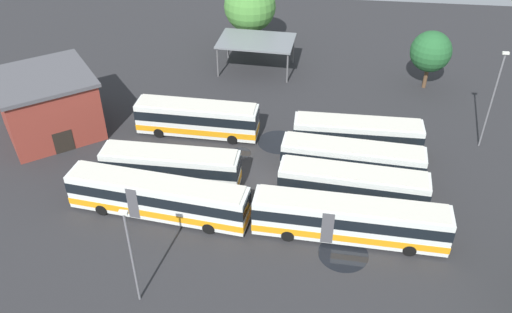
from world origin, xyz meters
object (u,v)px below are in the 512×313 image
object	(u,v)px
bus_row1_slot3	(357,136)
maintenance_shelter	(256,42)
bus_row1_slot1	(352,187)
lamp_post_far_corner	(493,97)
bus_row0_slot1	(171,167)
bus_row1_slot0	(349,220)
tree_northwest	(250,6)
bus_row0_slot0	(157,197)
lamp_post_mid_lot	(131,253)
tree_north_edge	(431,52)
bus_row1_slot2	(352,161)
depot_building	(48,104)
bus_row0_slot3	(197,118)

from	to	relation	value
bus_row1_slot3	maintenance_shelter	xyz separation A→B (m)	(-11.39, 16.03, 1.76)
bus_row1_slot1	bus_row1_slot3	distance (m)	7.65
bus_row1_slot1	lamp_post_far_corner	distance (m)	16.44
bus_row0_slot1	lamp_post_far_corner	xyz separation A→B (m)	(27.70, 9.41, 3.45)
bus_row1_slot0	tree_northwest	bearing A→B (deg)	109.46
bus_row0_slot0	maintenance_shelter	distance (m)	27.31
lamp_post_mid_lot	lamp_post_far_corner	world-z (taller)	lamp_post_far_corner
lamp_post_mid_lot	tree_north_edge	xyz separation A→B (m)	(23.09, 33.32, -0.01)
maintenance_shelter	tree_northwest	distance (m)	6.95
maintenance_shelter	tree_northwest	bearing A→B (deg)	103.92
bus_row1_slot1	bus_row1_slot3	bearing A→B (deg)	85.52
maintenance_shelter	bus_row1_slot0	bearing A→B (deg)	-69.29
bus_row1_slot2	tree_north_edge	world-z (taller)	tree_north_edge
bus_row0_slot1	tree_northwest	bearing A→B (deg)	84.42
bus_row1_slot3	lamp_post_mid_lot	world-z (taller)	lamp_post_mid_lot
depot_building	bus_row0_slot1	bearing A→B (deg)	-26.31
bus_row0_slot1	lamp_post_far_corner	world-z (taller)	lamp_post_far_corner
bus_row1_slot0	bus_row1_slot1	distance (m)	4.03
bus_row0_slot0	tree_north_edge	size ratio (longest dim) A/B	2.24
bus_row0_slot3	tree_northwest	bearing A→B (deg)	83.78
bus_row1_slot2	depot_building	world-z (taller)	depot_building
bus_row0_slot3	lamp_post_far_corner	world-z (taller)	lamp_post_far_corner
depot_building	tree_north_edge	world-z (taller)	tree_north_edge
bus_row1_slot3	depot_building	xyz separation A→B (m)	(-29.70, -0.02, 1.27)
bus_row1_slot2	depot_building	distance (m)	29.44
tree_northwest	tree_north_edge	size ratio (longest dim) A/B	1.32
maintenance_shelter	bus_row1_slot1	bearing A→B (deg)	-65.48
bus_row1_slot2	bus_row1_slot3	distance (m)	4.07
maintenance_shelter	tree_north_edge	world-z (taller)	tree_north_edge
bus_row1_slot0	tree_north_edge	xyz separation A→B (m)	(9.02, 25.59, 2.54)
lamp_post_far_corner	maintenance_shelter	bearing A→B (deg)	149.88
lamp_post_far_corner	tree_north_edge	world-z (taller)	lamp_post_far_corner
tree_northwest	lamp_post_far_corner	bearing A→B (deg)	-38.80
lamp_post_mid_lot	tree_north_edge	size ratio (longest dim) A/B	1.20
bus_row0_slot3	bus_row1_slot3	distance (m)	15.37
bus_row1_slot2	maintenance_shelter	bearing A→B (deg)	118.37
bus_row0_slot0	bus_row0_slot3	xyz separation A→B (m)	(0.65, 12.01, -0.00)
bus_row0_slot0	tree_north_edge	xyz separation A→B (m)	(24.07, 24.78, 2.54)
bus_row1_slot3	depot_building	bearing A→B (deg)	-179.97
bus_row0_slot3	lamp_post_mid_lot	world-z (taller)	lamp_post_mid_lot
bus_row0_slot0	bus_row0_slot1	size ratio (longest dim) A/B	1.26
lamp_post_far_corner	bus_row0_slot1	bearing A→B (deg)	-161.23
bus_row1_slot1	bus_row1_slot3	size ratio (longest dim) A/B	1.03
lamp_post_mid_lot	lamp_post_far_corner	xyz separation A→B (m)	(26.83, 21.94, 0.90)
maintenance_shelter	tree_northwest	xyz separation A→B (m)	(-1.61, 6.50, 1.87)
bus_row1_slot0	tree_northwest	xyz separation A→B (m)	(-12.07, 34.17, 3.63)
depot_building	bus_row1_slot0	bearing A→B (deg)	-22.00
bus_row1_slot0	lamp_post_mid_lot	distance (m)	16.26
bus_row1_slot0	bus_row1_slot1	size ratio (longest dim) A/B	1.21
bus_row0_slot0	bus_row1_slot0	bearing A→B (deg)	-3.06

